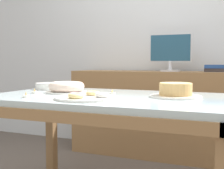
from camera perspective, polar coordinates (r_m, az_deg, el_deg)
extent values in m
cube|color=silver|center=(3.52, 10.39, 9.39)|extent=(8.00, 0.10, 2.60)
cube|color=silver|center=(1.96, -0.52, -2.57)|extent=(1.52, 0.90, 0.04)
cube|color=olive|center=(1.59, -6.77, -5.92)|extent=(1.55, 0.08, 0.06)
cube|color=olive|center=(2.36, 3.66, -2.61)|extent=(1.55, 0.08, 0.06)
cube|color=olive|center=(2.36, -17.11, -2.80)|extent=(0.08, 0.93, 0.06)
cube|color=olive|center=(2.72, -10.99, -9.16)|extent=(0.07, 0.07, 0.70)
cube|color=olive|center=(3.26, 9.02, -5.35)|extent=(1.87, 0.44, 0.88)
cylinder|color=silver|center=(3.20, 10.57, 2.51)|extent=(0.20, 0.20, 0.02)
cylinder|color=silver|center=(3.20, 10.58, 3.46)|extent=(0.04, 0.04, 0.09)
cube|color=silver|center=(3.20, 10.62, 6.60)|extent=(0.42, 0.02, 0.28)
cube|color=navy|center=(3.19, 10.58, 6.61)|extent=(0.40, 0.00, 0.26)
cube|color=#3F3838|center=(3.13, 18.52, 2.51)|extent=(0.22, 0.17, 0.03)
cube|color=#23478C|center=(3.13, 18.54, 3.13)|extent=(0.23, 0.20, 0.03)
cylinder|color=silver|center=(1.90, 11.54, -2.13)|extent=(0.31, 0.31, 0.01)
cylinder|color=tan|center=(1.90, 11.56, -0.92)|extent=(0.20, 0.20, 0.07)
cylinder|color=#F4CA7D|center=(1.89, 11.57, 0.21)|extent=(0.19, 0.19, 0.01)
cylinder|color=silver|center=(2.15, -8.30, -1.38)|extent=(0.29, 0.29, 0.01)
torus|color=beige|center=(2.15, -8.31, -0.37)|extent=(0.24, 0.24, 0.06)
cylinder|color=silver|center=(1.78, -4.61, -2.44)|extent=(0.37, 0.37, 0.01)
torus|color=white|center=(1.75, -1.81, -1.90)|extent=(0.08, 0.08, 0.03)
torus|color=#EAD184|center=(1.86, -3.52, -1.59)|extent=(0.08, 0.08, 0.02)
torus|color=pink|center=(1.82, -6.62, -1.77)|extent=(0.08, 0.08, 0.02)
torus|color=#EAD184|center=(1.70, -6.62, -2.07)|extent=(0.09, 0.09, 0.03)
cylinder|color=silver|center=(2.46, -11.36, -0.76)|extent=(0.21, 0.21, 0.01)
cylinder|color=silver|center=(2.46, -11.36, -0.52)|extent=(0.21, 0.21, 0.01)
cylinder|color=silver|center=(2.46, -11.37, -0.29)|extent=(0.21, 0.21, 0.01)
cylinder|color=silver|center=(2.46, -11.37, -0.06)|extent=(0.21, 0.21, 0.01)
cylinder|color=silver|center=(2.45, -11.37, 0.18)|extent=(0.21, 0.21, 0.01)
cylinder|color=silver|center=(1.91, -15.45, -2.10)|extent=(0.04, 0.04, 0.02)
cylinder|color=white|center=(1.91, -15.45, -1.92)|extent=(0.03, 0.03, 0.00)
cone|color=#F9B74C|center=(1.91, -15.46, -1.53)|extent=(0.01, 0.01, 0.02)
cylinder|color=silver|center=(2.14, -13.97, -1.42)|extent=(0.04, 0.04, 0.02)
cylinder|color=white|center=(2.14, -13.97, -1.26)|extent=(0.03, 0.03, 0.00)
cone|color=#F9B74C|center=(2.14, -13.98, -0.92)|extent=(0.01, 0.01, 0.02)
cylinder|color=silver|center=(2.35, -6.61, -0.84)|extent=(0.04, 0.04, 0.02)
cylinder|color=white|center=(2.35, -6.61, -0.70)|extent=(0.03, 0.03, 0.00)
cone|color=#F9B74C|center=(2.35, -6.61, -0.38)|extent=(0.01, 0.01, 0.02)
cylinder|color=silver|center=(2.00, 0.01, -1.68)|extent=(0.04, 0.04, 0.02)
cylinder|color=white|center=(2.00, 0.01, -1.51)|extent=(0.03, 0.03, 0.00)
cone|color=#F9B74C|center=(2.00, 0.01, -1.14)|extent=(0.01, 0.01, 0.02)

